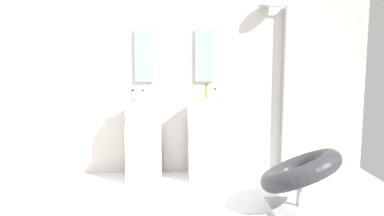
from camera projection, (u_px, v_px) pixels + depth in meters
rear_partition at (174, 68)px, 4.88m from camera, size 4.80×0.10×2.60m
pedestal_sink_left at (144, 139)px, 4.64m from camera, size 0.43×0.43×1.03m
pedestal_sink_right at (206, 138)px, 4.69m from camera, size 0.43×0.43×1.03m
vanity_mirror_left at (144, 56)px, 4.77m from camera, size 0.22×0.03×0.62m
vanity_mirror_right at (204, 56)px, 4.81m from camera, size 0.22×0.03×0.62m
shower_column at (288, 86)px, 4.88m from camera, size 0.49×0.24×2.05m
lounge_chair at (300, 176)px, 3.69m from camera, size 1.07×1.07×0.65m
soap_bottle_grey at (133, 96)px, 4.57m from camera, size 0.06×0.06×0.13m
soap_bottle_white at (215, 95)px, 4.51m from camera, size 0.04×0.04×0.15m
soap_bottle_clear at (143, 96)px, 4.45m from camera, size 0.04×0.04×0.14m
soap_bottle_amber at (206, 92)px, 4.73m from camera, size 0.04×0.04×0.18m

